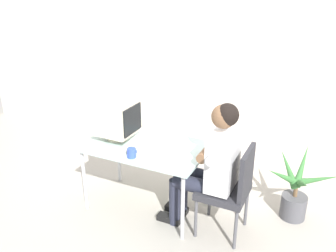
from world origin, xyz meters
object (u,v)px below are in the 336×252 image
object	(u,v)px
desk	(146,150)
potted_plant	(296,191)
person_seated	(211,162)
desk_mug	(132,153)
crt_monitor	(116,117)
keyboard	(143,144)
office_chair	(231,187)

from	to	relation	value
desk	potted_plant	xyz separation A→B (m)	(1.42, 0.47, -0.35)
person_seated	desk_mug	bearing A→B (deg)	-161.25
crt_monitor	person_seated	bearing A→B (deg)	-2.70
keyboard	potted_plant	size ratio (longest dim) A/B	0.63
person_seated	potted_plant	xyz separation A→B (m)	(0.71, 0.52, -0.41)
crt_monitor	person_seated	distance (m)	1.07
keyboard	person_seated	distance (m)	0.73
office_chair	potted_plant	distance (m)	0.76
crt_monitor	desk_mug	size ratio (longest dim) A/B	4.45
potted_plant	desk_mug	bearing A→B (deg)	-151.72
desk	desk_mug	world-z (taller)	desk_mug
desk	crt_monitor	world-z (taller)	crt_monitor
office_chair	keyboard	bearing A→B (deg)	178.09
desk	person_seated	size ratio (longest dim) A/B	0.95
crt_monitor	keyboard	distance (m)	0.39
crt_monitor	person_seated	xyz separation A→B (m)	(1.04, -0.05, -0.25)
crt_monitor	desk_mug	distance (m)	0.49
keyboard	person_seated	xyz separation A→B (m)	(0.72, -0.03, -0.02)
desk	person_seated	distance (m)	0.71
desk	keyboard	bearing A→B (deg)	-140.94
desk_mug	office_chair	bearing A→B (deg)	14.85
keyboard	person_seated	size ratio (longest dim) A/B	0.36
keyboard	potted_plant	world-z (taller)	keyboard
person_seated	potted_plant	distance (m)	0.97
desk	desk_mug	size ratio (longest dim) A/B	13.07
office_chair	desk_mug	world-z (taller)	office_chair
crt_monitor	desk_mug	world-z (taller)	crt_monitor
desk	potted_plant	distance (m)	1.53
office_chair	person_seated	bearing A→B (deg)	180.00
person_seated	desk_mug	world-z (taller)	person_seated
keyboard	desk_mug	size ratio (longest dim) A/B	4.96
person_seated	potted_plant	size ratio (longest dim) A/B	1.75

